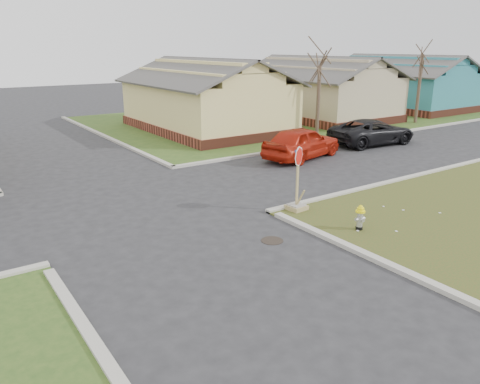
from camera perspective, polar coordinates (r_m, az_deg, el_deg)
ground at (r=12.82m, az=-5.29°, el=-7.41°), size 120.00×120.00×0.00m
verge_far_right at (r=39.81m, az=9.98°, el=9.45°), size 37.00×19.00×0.05m
curbs at (r=17.07m, az=-13.55°, el=-1.40°), size 80.00×40.00×0.12m
manhole at (r=13.55m, az=3.94°, el=-5.92°), size 0.64×0.64×0.01m
side_house_yellow at (r=31.09m, az=-4.23°, el=11.50°), size 7.60×11.60×4.70m
side_house_tan at (r=37.12m, az=9.53°, el=12.27°), size 7.60×11.60×4.70m
side_house_teal at (r=44.60m, az=19.10°, el=12.40°), size 7.60×11.60×4.70m
tree_mid_right at (r=28.47m, az=9.50°, el=10.70°), size 0.22×0.22×4.20m
tree_far_right at (r=36.23m, az=20.97°, el=11.65°), size 0.22×0.22×4.76m
fire_hydrant at (r=14.50m, az=14.42°, el=-2.87°), size 0.29×0.29×0.78m
stop_sign at (r=15.85m, az=6.95°, el=-0.51°), size 0.62×0.60×2.18m
red_sedan at (r=23.40m, az=7.54°, el=6.00°), size 4.97×2.89×1.59m
dark_pickup at (r=27.69m, az=15.82°, el=7.09°), size 5.32×2.83×1.42m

